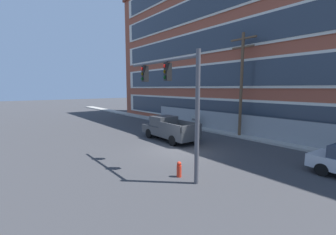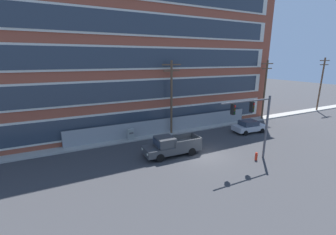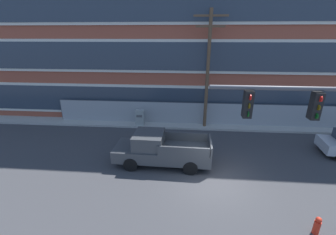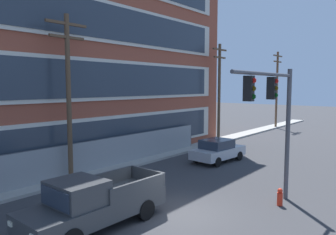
{
  "view_description": "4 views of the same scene",
  "coord_description": "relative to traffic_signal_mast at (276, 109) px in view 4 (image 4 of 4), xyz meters",
  "views": [
    {
      "loc": [
        11.52,
        -10.0,
        4.34
      ],
      "look_at": [
        -3.44,
        1.79,
        1.83
      ],
      "focal_mm": 24.0,
      "sensor_mm": 36.0,
      "label": 1
    },
    {
      "loc": [
        -12.39,
        -16.59,
        9.13
      ],
      "look_at": [
        -3.21,
        1.81,
        3.77
      ],
      "focal_mm": 24.0,
      "sensor_mm": 36.0,
      "label": 2
    },
    {
      "loc": [
        -1.62,
        -10.1,
        7.29
      ],
      "look_at": [
        -2.71,
        3.1,
        2.35
      ],
      "focal_mm": 24.0,
      "sensor_mm": 36.0,
      "label": 3
    },
    {
      "loc": [
        -10.38,
        -7.94,
        5.24
      ],
      "look_at": [
        1.56,
        1.67,
        3.76
      ],
      "focal_mm": 35.0,
      "sensor_mm": 36.0,
      "label": 4
    }
  ],
  "objects": [
    {
      "name": "traffic_signal_mast",
      "position": [
        0.0,
        0.0,
        0.0
      ],
      "size": [
        5.59,
        0.43,
        6.0
      ],
      "color": "#4C4C51",
      "rests_on": "ground"
    },
    {
      "name": "chain_link_fence",
      "position": [
        -3.15,
        10.65,
        -3.25
      ],
      "size": [
        24.69,
        0.06,
        1.99
      ],
      "color": "gray",
      "rests_on": "ground"
    },
    {
      "name": "utility_pole_far_east",
      "position": [
        26.68,
        9.94,
        0.95
      ],
      "size": [
        2.7,
        0.26,
        9.4
      ],
      "color": "brown",
      "rests_on": "ground"
    },
    {
      "name": "fire_hydrant",
      "position": [
        0.54,
        -0.11,
        -3.88
      ],
      "size": [
        0.24,
        0.24,
        0.78
      ],
      "color": "red",
      "rests_on": "ground"
    },
    {
      "name": "ground_plane",
      "position": [
        -3.01,
        2.92,
        -4.26
      ],
      "size": [
        160.0,
        160.0,
        0.0
      ],
      "primitive_type": "plane",
      "color": "#38383A"
    },
    {
      "name": "sedan_silver",
      "position": [
        6.17,
        6.29,
        -3.46
      ],
      "size": [
        4.35,
        2.24,
        1.56
      ],
      "color": "#B2B5BA",
      "rests_on": "ground"
    },
    {
      "name": "sidewalk_building_side",
      "position": [
        -3.01,
        10.39,
        -4.18
      ],
      "size": [
        80.0,
        1.61,
        0.16
      ],
      "primitive_type": "cube",
      "color": "#9E9B93",
      "rests_on": "ground"
    },
    {
      "name": "pickup_truck_dark_grey",
      "position": [
        -6.04,
        4.43,
        -3.33
      ],
      "size": [
        5.7,
        2.24,
        1.95
      ],
      "color": "#383A3D",
      "rests_on": "ground"
    },
    {
      "name": "utility_pole_near_corner",
      "position": [
        -3.04,
        10.16,
        0.71
      ],
      "size": [
        2.45,
        0.26,
        9.0
      ],
      "color": "brown",
      "rests_on": "ground"
    },
    {
      "name": "utility_pole_midblock",
      "position": [
        12.77,
        10.05,
        0.67
      ],
      "size": [
        2.26,
        0.26,
        8.99
      ],
      "color": "brown",
      "rests_on": "ground"
    }
  ]
}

